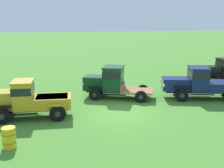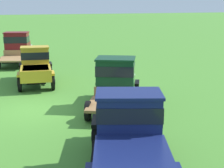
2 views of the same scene
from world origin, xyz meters
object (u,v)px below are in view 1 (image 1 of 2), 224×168
Objects in this scene: oil_drum_beside_row at (9,138)px; vintage_truck_far_side at (202,83)px; vintage_truck_second_in_line at (27,99)px; vintage_truck_midrow_center at (111,81)px; vintage_truck_back_of_row at (223,70)px.

vintage_truck_far_side is at bearing 21.49° from oil_drum_beside_row.
vintage_truck_second_in_line is 11.44m from vintage_truck_far_side.
vintage_truck_midrow_center is 0.87× the size of vintage_truck_far_side.
oil_drum_beside_row is (-16.85, -8.92, -0.60)m from vintage_truck_back_of_row.
vintage_truck_second_in_line is 3.82m from oil_drum_beside_row.
vintage_truck_midrow_center is (5.47, 2.83, 0.09)m from vintage_truck_second_in_line.
vintage_truck_far_side is 12.99m from oil_drum_beside_row.
oil_drum_beside_row is (-6.14, -6.54, -0.70)m from vintage_truck_midrow_center.
vintage_truck_back_of_row is (10.71, 2.37, -0.09)m from vintage_truck_midrow_center.
vintage_truck_second_in_line is at bearing 79.72° from oil_drum_beside_row.
vintage_truck_midrow_center is at bearing 46.80° from oil_drum_beside_row.
vintage_truck_midrow_center is 9.00m from oil_drum_beside_row.
vintage_truck_far_side is (5.93, -1.79, -0.07)m from vintage_truck_midrow_center.
vintage_truck_second_in_line reaches higher than oil_drum_beside_row.
oil_drum_beside_row is at bearing -158.51° from vintage_truck_far_side.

